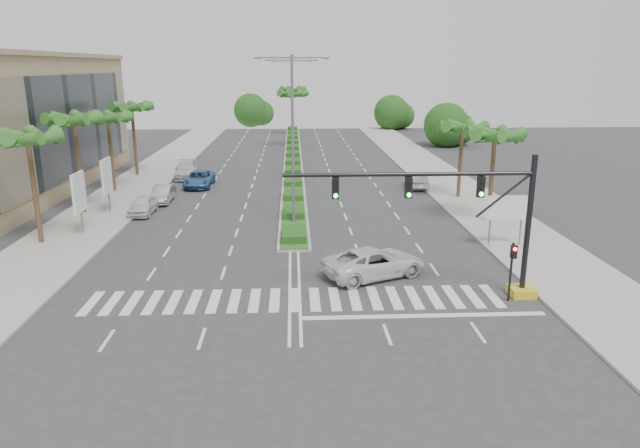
% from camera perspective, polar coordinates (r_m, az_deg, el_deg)
% --- Properties ---
extents(ground, '(160.00, 160.00, 0.00)m').
position_cam_1_polar(ground, '(28.69, -2.54, -7.58)').
color(ground, '#333335').
rests_on(ground, ground).
extents(footpath_right, '(6.00, 120.00, 0.15)m').
position_cam_1_polar(footpath_right, '(50.08, 15.02, 2.11)').
color(footpath_right, gray).
rests_on(footpath_right, ground).
extents(footpath_left, '(6.00, 120.00, 0.15)m').
position_cam_1_polar(footpath_left, '(50.08, -20.33, 1.67)').
color(footpath_left, gray).
rests_on(footpath_left, ground).
extents(median, '(2.20, 75.00, 0.20)m').
position_cam_1_polar(median, '(72.25, -2.72, 6.66)').
color(median, gray).
rests_on(median, ground).
extents(median_grass, '(1.80, 75.00, 0.04)m').
position_cam_1_polar(median_grass, '(72.23, -2.72, 6.75)').
color(median_grass, '#265A1F').
rests_on(median_grass, median).
extents(building, '(12.00, 36.00, 12.00)m').
position_cam_1_polar(building, '(58.72, -29.35, 8.46)').
color(building, tan).
rests_on(building, ground).
extents(signal_gantry, '(12.60, 1.20, 7.20)m').
position_cam_1_polar(signal_gantry, '(29.03, 16.00, -0.66)').
color(signal_gantry, gold).
rests_on(signal_gantry, ground).
extents(pedestrian_signal, '(0.28, 0.36, 3.00)m').
position_cam_1_polar(pedestrian_signal, '(29.29, 18.67, -3.64)').
color(pedestrian_signal, black).
rests_on(pedestrian_signal, ground).
extents(direction_sign, '(2.70, 0.11, 3.40)m').
position_cam_1_polar(direction_sign, '(37.96, 18.18, 1.35)').
color(direction_sign, slate).
rests_on(direction_sign, ground).
extents(billboard_near, '(0.18, 2.10, 4.35)m').
position_cam_1_polar(billboard_near, '(41.87, -22.97, 2.88)').
color(billboard_near, slate).
rests_on(billboard_near, ground).
extents(billboard_far, '(0.18, 2.10, 4.35)m').
position_cam_1_polar(billboard_far, '(47.43, -20.55, 4.49)').
color(billboard_far, slate).
rests_on(billboard_far, ground).
extents(palm_left_near, '(4.57, 4.68, 7.55)m').
position_cam_1_polar(palm_left_near, '(40.21, -27.18, 7.33)').
color(palm_left_near, brown).
rests_on(palm_left_near, ground).
extents(palm_left_mid, '(4.57, 4.68, 7.95)m').
position_cam_1_polar(palm_left_mid, '(47.54, -23.35, 9.26)').
color(palm_left_mid, brown).
rests_on(palm_left_mid, ground).
extents(palm_left_far, '(4.57, 4.68, 7.35)m').
position_cam_1_polar(palm_left_far, '(55.13, -20.44, 9.64)').
color(palm_left_far, brown).
rests_on(palm_left_far, ground).
extents(palm_left_end, '(4.57, 4.68, 7.75)m').
position_cam_1_polar(palm_left_end, '(62.75, -18.30, 10.79)').
color(palm_left_end, brown).
rests_on(palm_left_end, ground).
extents(palm_right_near, '(4.57, 4.68, 7.05)m').
position_cam_1_polar(palm_right_near, '(43.20, 17.08, 8.16)').
color(palm_right_near, brown).
rests_on(palm_right_near, ground).
extents(palm_right_far, '(4.57, 4.68, 6.75)m').
position_cam_1_polar(palm_right_far, '(50.79, 14.05, 9.06)').
color(palm_right_far, brown).
rests_on(palm_right_far, ground).
extents(palm_median_a, '(4.57, 4.68, 8.05)m').
position_cam_1_polar(palm_median_a, '(81.49, -2.79, 12.67)').
color(palm_median_a, brown).
rests_on(palm_median_a, ground).
extents(palm_median_b, '(4.57, 4.68, 8.05)m').
position_cam_1_polar(palm_median_b, '(96.47, -2.80, 13.11)').
color(palm_median_b, brown).
rests_on(palm_median_b, ground).
extents(streetlight_near, '(5.10, 0.25, 12.00)m').
position_cam_1_polar(streetlight_near, '(40.63, -2.75, 9.25)').
color(streetlight_near, slate).
rests_on(streetlight_near, ground).
extents(streetlight_mid, '(5.10, 0.25, 12.00)m').
position_cam_1_polar(streetlight_mid, '(56.56, -2.77, 11.02)').
color(streetlight_mid, slate).
rests_on(streetlight_mid, ground).
extents(streetlight_far, '(5.10, 0.25, 12.00)m').
position_cam_1_polar(streetlight_far, '(72.52, -2.79, 12.02)').
color(streetlight_far, slate).
rests_on(streetlight_far, ground).
extents(car_parked_a, '(1.75, 4.21, 1.42)m').
position_cam_1_polar(car_parked_a, '(46.72, -17.30, 1.79)').
color(car_parked_a, silver).
rests_on(car_parked_a, ground).
extents(car_parked_b, '(1.56, 4.33, 1.42)m').
position_cam_1_polar(car_parked_b, '(50.46, -15.47, 2.92)').
color(car_parked_b, '#AEAEB3').
rests_on(car_parked_b, ground).
extents(car_parked_c, '(2.53, 5.39, 1.49)m').
position_cam_1_polar(car_parked_c, '(56.13, -11.98, 4.42)').
color(car_parked_c, '#305C94').
rests_on(car_parked_c, ground).
extents(car_parked_d, '(2.84, 5.70, 1.59)m').
position_cam_1_polar(car_parked_d, '(60.92, -13.26, 5.25)').
color(car_parked_d, silver).
rests_on(car_parked_d, ground).
extents(car_crossing, '(6.36, 4.75, 1.61)m').
position_cam_1_polar(car_crossing, '(31.61, 5.47, -3.84)').
color(car_crossing, silver).
rests_on(car_crossing, ground).
extents(car_right, '(1.72, 4.40, 1.43)m').
position_cam_1_polar(car_right, '(55.14, 9.71, 4.31)').
color(car_right, '#ADACB1').
rests_on(car_right, ground).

